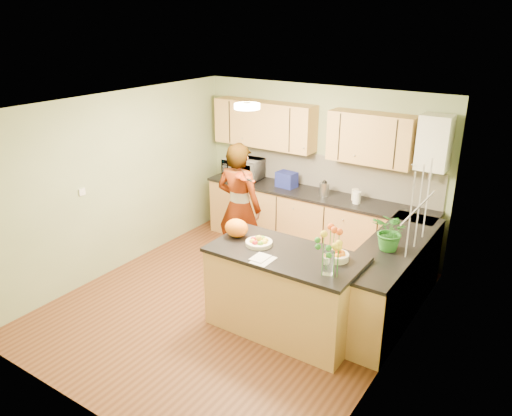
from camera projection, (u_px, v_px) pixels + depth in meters
The scene contains 28 objects.
floor at pixel (235, 303), 6.36m from camera, with size 4.50×4.50×0.00m, color #552D18.
ceiling at pixel (232, 106), 5.46m from camera, with size 4.00×4.50×0.02m, color silver.
wall_back at pixel (319, 168), 7.66m from camera, with size 4.00×0.02×2.50m, color gray.
wall_front at pixel (75, 295), 4.16m from camera, with size 4.00×0.02×2.50m, color gray.
wall_left at pixel (117, 183), 6.94m from camera, with size 0.02×4.50×2.50m, color gray.
wall_right at pixel (399, 254), 4.88m from camera, with size 0.02×4.50×2.50m, color gray.
back_counter at pixel (314, 222), 7.66m from camera, with size 3.64×0.62×0.94m.
right_counter at pixel (391, 280), 5.98m from camera, with size 0.62×2.24×0.94m.
splashback at pixel (325, 172), 7.62m from camera, with size 3.60×0.02×0.52m, color white.
upper_cabinets at pixel (305, 130), 7.40m from camera, with size 3.20×0.34×0.70m.
boiler at pixel (434, 143), 6.43m from camera, with size 0.40×0.30×0.86m.
window_right at pixel (420, 207), 5.24m from camera, with size 0.01×1.30×1.05m.
light_switch at pixel (82, 192), 6.45m from camera, with size 0.02×0.09×0.09m, color white.
ceiling_lamp at pixel (247, 106), 5.71m from camera, with size 0.30×0.30×0.07m.
peninsula_island at pixel (284, 291), 5.69m from camera, with size 1.72×0.88×0.98m.
fruit_dish at pixel (259, 241), 5.68m from camera, with size 0.31×0.31×0.11m.
orange_bowl at pixel (337, 254), 5.32m from camera, with size 0.25×0.25×0.15m.
flower_vase at pixel (329, 242), 4.93m from camera, with size 0.29×0.29×0.53m.
orange_bag at pixel (236, 228), 5.87m from camera, with size 0.29×0.24×0.22m, color orange.
papers at pixel (263, 260), 5.33m from camera, with size 0.20×0.27×0.01m, color white.
violinist at pixel (239, 208), 6.96m from camera, with size 0.68×0.44×1.86m, color tan.
violin at pixel (241, 176), 6.48m from camera, with size 0.60×0.24×0.12m, color #511A05, non-canonical shape.
microwave at pixel (243, 168), 8.12m from camera, with size 0.61×0.41×0.33m, color white.
blue_box at pixel (287, 180), 7.73m from camera, with size 0.30×0.22×0.24m, color navy.
kettle at pixel (324, 188), 7.35m from camera, with size 0.15×0.15×0.27m.
jar_cream at pixel (355, 195), 7.18m from camera, with size 0.11×0.11×0.16m, color #F1E3C0.
jar_white at pixel (357, 197), 7.05m from camera, with size 0.11×0.11×0.17m, color white.
potted_plant at pixel (392, 232), 5.59m from camera, with size 0.41×0.36×0.46m, color #2D7D29.
Camera 1 is at (3.26, -4.43, 3.43)m, focal length 35.00 mm.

